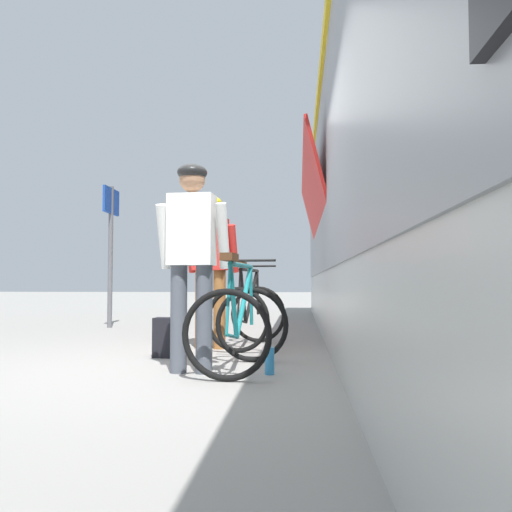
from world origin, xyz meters
name	(u,v)px	position (x,y,z in m)	size (l,w,h in m)	color
ground_plane	(177,371)	(0.00, 0.00, 0.00)	(80.00, 80.00, 0.00)	gray
train_car	(460,174)	(2.84, 1.51, 1.97)	(3.24, 16.40, 3.88)	gray
cyclist_near_in_white	(192,247)	(0.14, -0.11, 1.05)	(0.63, 0.34, 1.76)	#4C515B
cyclist_far_in_red	(211,257)	(0.02, 1.56, 1.05)	(0.64, 0.36, 1.76)	#935B2D
bicycle_near_teal	(240,324)	(0.54, 0.02, 0.40)	(0.81, 1.14, 0.99)	black
bicycle_far_black	(249,313)	(0.45, 1.71, 0.40)	(0.85, 1.16, 0.99)	black
backpack_on_platform	(168,337)	(-0.28, 0.80, 0.20)	(0.28, 0.18, 0.40)	black
water_bottle_near_the_bikes	(270,361)	(0.80, -0.13, 0.11)	(0.08, 0.08, 0.22)	#338CCC
platform_sign_post	(111,232)	(-2.15, 4.27, 1.62)	(0.08, 0.70, 2.40)	#595B60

